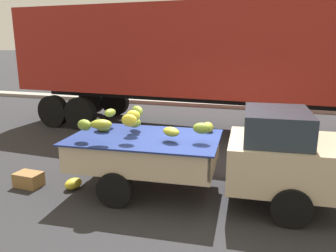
{
  "coord_description": "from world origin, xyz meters",
  "views": [
    {
      "loc": [
        1.28,
        -6.11,
        2.81
      ],
      "look_at": [
        -0.7,
        0.29,
        1.16
      ],
      "focal_mm": 36.11,
      "sensor_mm": 36.0,
      "label": 1
    }
  ],
  "objects_px": {
    "semi_trailer": "(194,52)",
    "fallen_banana_bunch_near_tailgate": "(73,184)",
    "pickup_truck": "(249,154)",
    "produce_crate": "(29,179)"
  },
  "relations": [
    {
      "from": "semi_trailer",
      "to": "produce_crate",
      "type": "relative_size",
      "value": 23.27
    },
    {
      "from": "pickup_truck",
      "to": "produce_crate",
      "type": "height_order",
      "value": "pickup_truck"
    },
    {
      "from": "produce_crate",
      "to": "pickup_truck",
      "type": "bearing_deg",
      "value": 9.0
    },
    {
      "from": "semi_trailer",
      "to": "fallen_banana_bunch_near_tailgate",
      "type": "relative_size",
      "value": 31.45
    },
    {
      "from": "pickup_truck",
      "to": "semi_trailer",
      "type": "xyz_separation_m",
      "value": [
        -2.14,
        4.77,
        1.66
      ]
    },
    {
      "from": "pickup_truck",
      "to": "fallen_banana_bunch_near_tailgate",
      "type": "height_order",
      "value": "pickup_truck"
    },
    {
      "from": "pickup_truck",
      "to": "semi_trailer",
      "type": "relative_size",
      "value": 0.42
    },
    {
      "from": "fallen_banana_bunch_near_tailgate",
      "to": "produce_crate",
      "type": "distance_m",
      "value": 0.94
    },
    {
      "from": "semi_trailer",
      "to": "pickup_truck",
      "type": "bearing_deg",
      "value": -63.23
    },
    {
      "from": "semi_trailer",
      "to": "fallen_banana_bunch_near_tailgate",
      "type": "xyz_separation_m",
      "value": [
        -1.19,
        -5.28,
        -2.44
      ]
    }
  ]
}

